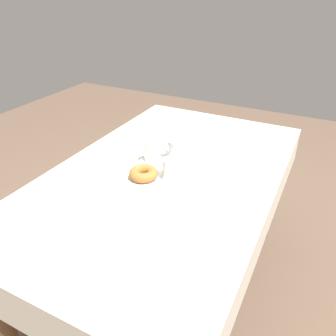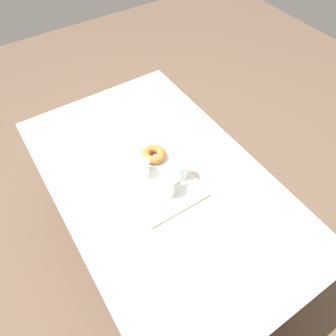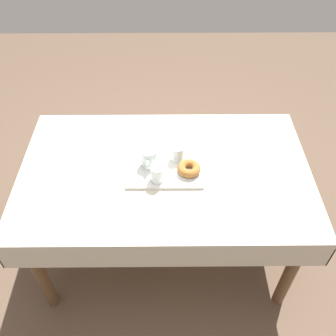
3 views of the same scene
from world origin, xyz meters
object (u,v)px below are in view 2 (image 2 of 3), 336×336
donut_plate_left (154,158)px  dining_table (161,192)px  tea_mug_left (167,186)px  serving_tray (158,181)px  water_glass_far (181,170)px  water_glass_near (142,169)px  sugar_donut_left (154,154)px

donut_plate_left → dining_table: bearing=-17.3°
tea_mug_left → serving_tray: bearing=179.4°
dining_table → water_glass_far: 0.17m
serving_tray → water_glass_near: bearing=-146.5°
serving_tray → water_glass_near: water_glass_near is taller
dining_table → water_glass_far: size_ratio=17.24×
donut_plate_left → serving_tray: bearing=-24.2°
water_glass_far → donut_plate_left: 0.17m
water_glass_far → sugar_donut_left: bearing=-162.7°
water_glass_near → donut_plate_left: bearing=120.5°
water_glass_far → sugar_donut_left: (-0.16, -0.05, -0.01)m
water_glass_far → donut_plate_left: bearing=-162.7°
sugar_donut_left → dining_table: bearing=-17.3°
dining_table → serving_tray: bearing=-98.2°
dining_table → serving_tray: 0.10m
dining_table → water_glass_near: (-0.06, -0.06, 0.15)m
dining_table → donut_plate_left: 0.17m
serving_tray → water_glass_far: size_ratio=4.43×
water_glass_near → donut_plate_left: size_ratio=0.71×
tea_mug_left → sugar_donut_left: bearing=165.0°
dining_table → sugar_donut_left: 0.18m
dining_table → tea_mug_left: size_ratio=12.37×
tea_mug_left → water_glass_near: (-0.15, -0.04, -0.01)m
water_glass_near → donut_plate_left: water_glass_near is taller
water_glass_far → tea_mug_left: bearing=-67.2°
serving_tray → tea_mug_left: tea_mug_left is taller
tea_mug_left → sugar_donut_left: (-0.20, 0.05, -0.02)m
water_glass_far → donut_plate_left: water_glass_far is taller
tea_mug_left → sugar_donut_left: tea_mug_left is taller
serving_tray → water_glass_far: water_glass_far is taller
serving_tray → water_glass_far: bearing=68.7°
tea_mug_left → donut_plate_left: tea_mug_left is taller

